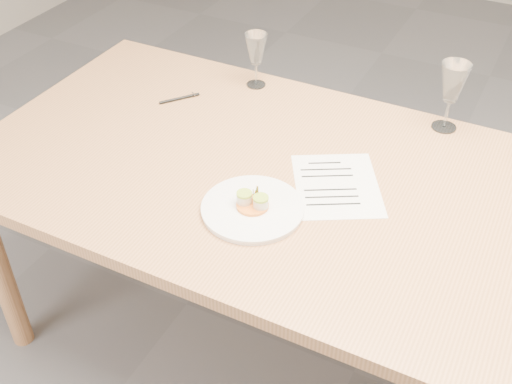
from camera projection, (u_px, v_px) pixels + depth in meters
The scene contains 7 objects.
ground at pixel (354, 372), 2.18m from camera, with size 7.00×7.00×0.00m, color slate.
dining_table at pixel (378, 221), 1.75m from camera, with size 2.40×1.00×0.75m.
dinner_plate at pixel (253, 208), 1.67m from camera, with size 0.27×0.27×0.07m.
recipe_sheet at pixel (337, 185), 1.77m from camera, with size 0.34×0.36×0.00m.
ballpoint_pen at pixel (180, 98), 2.12m from camera, with size 0.09×0.12×0.01m.
wine_glass_0 at pixel (256, 50), 2.12m from camera, with size 0.08×0.08×0.19m.
wine_glass_1 at pixel (453, 84), 1.90m from camera, with size 0.09×0.09×0.22m.
Camera 1 is at (0.30, -1.33, 1.84)m, focal length 45.00 mm.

